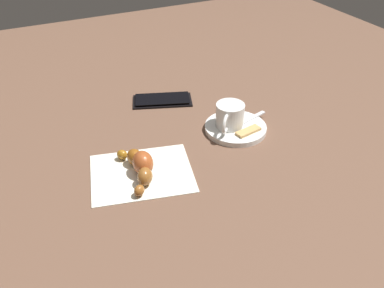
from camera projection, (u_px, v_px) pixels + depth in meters
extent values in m
plane|color=brown|center=(193.00, 144.00, 0.85)|extent=(1.80, 1.80, 0.00)
cylinder|color=white|center=(235.00, 128.00, 0.89)|extent=(0.13, 0.13, 0.01)
cylinder|color=white|center=(230.00, 115.00, 0.87)|extent=(0.06, 0.06, 0.05)
cylinder|color=#3D210F|center=(230.00, 110.00, 0.87)|extent=(0.05, 0.05, 0.00)
torus|color=white|center=(226.00, 124.00, 0.84)|extent=(0.03, 0.04, 0.04)
cube|color=silver|center=(249.00, 119.00, 0.91)|extent=(0.10, 0.03, 0.00)
ellipsoid|color=silver|center=(230.00, 129.00, 0.87)|extent=(0.03, 0.03, 0.01)
cube|color=tan|center=(248.00, 131.00, 0.86)|extent=(0.06, 0.03, 0.01)
cube|color=white|center=(142.00, 173.00, 0.77)|extent=(0.22, 0.19, 0.00)
ellipsoid|color=brown|center=(139.00, 190.00, 0.71)|extent=(0.03, 0.03, 0.02)
ellipsoid|color=brown|center=(145.00, 176.00, 0.73)|extent=(0.04, 0.04, 0.03)
ellipsoid|color=#A04B23|center=(143.00, 163.00, 0.76)|extent=(0.04, 0.05, 0.05)
ellipsoid|color=brown|center=(135.00, 157.00, 0.78)|extent=(0.04, 0.04, 0.03)
ellipsoid|color=#986219|center=(122.00, 155.00, 0.80)|extent=(0.03, 0.03, 0.02)
cube|color=black|center=(162.00, 100.00, 1.00)|extent=(0.16, 0.11, 0.01)
cube|color=black|center=(162.00, 98.00, 0.99)|extent=(0.14, 0.10, 0.00)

